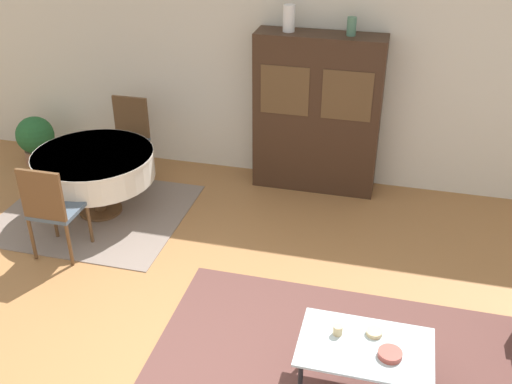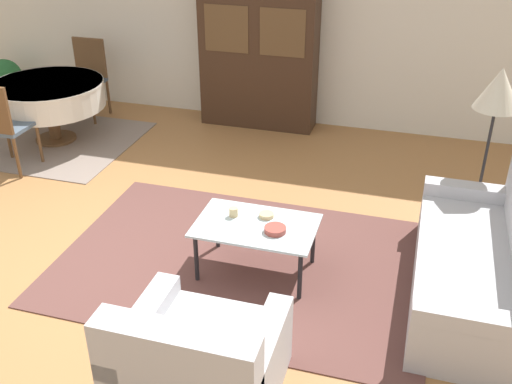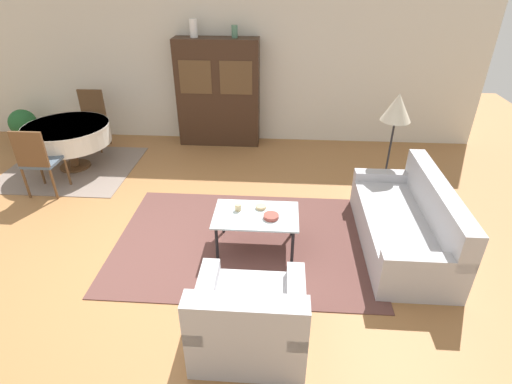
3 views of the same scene
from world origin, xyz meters
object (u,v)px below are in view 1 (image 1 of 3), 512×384
(potted_plant, at_px, (36,139))
(bowl_small, at_px, (374,332))
(dining_chair_near, at_px, (51,206))
(vase_short, at_px, (352,26))
(bowl, at_px, (390,354))
(vase_tall, at_px, (289,18))
(display_cabinet, at_px, (317,114))
(dining_table, at_px, (94,166))
(cup, at_px, (338,330))
(coffee_table, at_px, (365,351))
(dining_chair_far, at_px, (129,135))

(potted_plant, bearing_deg, bowl_small, -30.88)
(dining_chair_near, relative_size, bowl_small, 8.39)
(dining_chair_near, height_order, vase_short, vase_short)
(bowl, height_order, vase_tall, vase_tall)
(display_cabinet, distance_m, dining_table, 2.56)
(vase_tall, bearing_deg, dining_chair_near, -131.67)
(dining_table, relative_size, vase_short, 6.69)
(dining_table, bearing_deg, display_cabinet, 28.77)
(dining_table, distance_m, vase_tall, 2.64)
(cup, height_order, bowl, cup)
(coffee_table, height_order, vase_short, vase_short)
(coffee_table, distance_m, vase_tall, 3.70)
(coffee_table, bearing_deg, bowl_small, 70.51)
(bowl, xyz_separation_m, vase_tall, (-1.41, 3.17, 1.51))
(vase_short, bearing_deg, dining_chair_far, -172.21)
(potted_plant, bearing_deg, dining_table, -34.78)
(coffee_table, relative_size, bowl, 5.64)
(dining_chair_near, relative_size, dining_chair_far, 1.00)
(dining_table, xyz_separation_m, dining_chair_far, (-0.00, 0.87, -0.01))
(vase_tall, distance_m, vase_short, 0.68)
(dining_chair_near, height_order, cup, dining_chair_near)
(dining_table, relative_size, cup, 17.10)
(coffee_table, relative_size, dining_table, 0.74)
(coffee_table, relative_size, potted_plant, 1.53)
(bowl, height_order, vase_short, vase_short)
(vase_tall, height_order, vase_short, vase_tall)
(potted_plant, bearing_deg, vase_tall, 5.05)
(cup, bearing_deg, vase_tall, 108.67)
(coffee_table, height_order, dining_chair_far, dining_chair_far)
(display_cabinet, xyz_separation_m, bowl, (1.05, -3.17, -0.45))
(dining_chair_far, bearing_deg, dining_table, 90.00)
(display_cabinet, distance_m, vase_short, 1.07)
(dining_chair_far, distance_m, vase_tall, 2.37)
(dining_chair_far, height_order, bowl, dining_chair_far)
(display_cabinet, xyz_separation_m, dining_chair_near, (-2.22, -2.09, -0.35))
(dining_chair_near, relative_size, potted_plant, 1.59)
(bowl_small, bearing_deg, display_cabinet, 107.32)
(dining_chair_near, bearing_deg, cup, -18.05)
(coffee_table, bearing_deg, display_cabinet, 105.79)
(bowl_small, relative_size, vase_short, 0.61)
(bowl_small, bearing_deg, potted_plant, 149.12)
(coffee_table, bearing_deg, vase_tall, 111.70)
(bowl, bearing_deg, display_cabinet, 108.36)
(cup, height_order, vase_short, vase_short)
(potted_plant, bearing_deg, dining_chair_far, -2.69)
(dining_chair_near, distance_m, bowl, 3.45)
(cup, xyz_separation_m, bowl, (0.39, -0.14, -0.02))
(dining_table, xyz_separation_m, cup, (2.89, -1.82, -0.09))
(dining_chair_far, xyz_separation_m, bowl_small, (3.15, -2.63, -0.10))
(dining_table, relative_size, bowl_small, 10.88)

